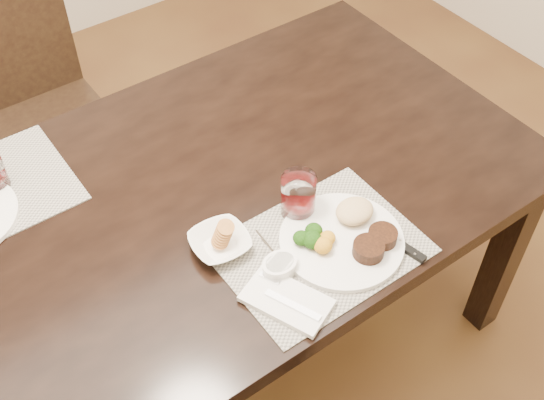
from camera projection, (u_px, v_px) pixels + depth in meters
ground_plane at (187, 368)px, 2.22m from camera, size 4.50×4.50×0.00m
dining_table at (163, 238)px, 1.73m from camera, size 2.00×1.00×0.75m
chair_far at (35, 99)px, 2.36m from camera, size 0.42×0.42×0.90m
placemat_near at (320, 249)px, 1.59m from camera, size 0.46×0.34×0.00m
dinner_plate at (347, 236)px, 1.60m from camera, size 0.29×0.29×0.05m
napkin_fork at (286, 300)px, 1.49m from camera, size 0.17×0.22×0.02m
steak_knife at (399, 242)px, 1.60m from camera, size 0.05×0.24×0.01m
cracker_bowl at (220, 242)px, 1.58m from camera, size 0.15×0.15×0.06m
sauce_ramekin at (280, 266)px, 1.54m from camera, size 0.09×0.13×0.07m
wine_glass_near at (298, 197)px, 1.64m from camera, size 0.08×0.08×0.12m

